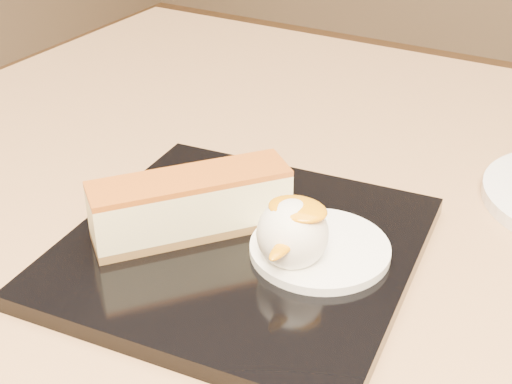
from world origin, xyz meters
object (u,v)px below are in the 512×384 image
Objects in this scene: table at (268,378)px; cheesecake at (191,204)px; ice_cream_scoop at (292,234)px; dessert_plate at (241,250)px.

table is 0.20m from cheesecake.
table is at bearing 130.29° from ice_cream_scoop.
table is 6.49× the size of cheesecake.
table is at bearing 96.14° from dessert_plate.
cheesecake reaches higher than table.
ice_cream_scoop is at bearing -50.50° from cheesecake.
cheesecake reaches higher than dessert_plate.
ice_cream_scoop reaches higher than dessert_plate.
dessert_plate is 0.05m from ice_cream_scoop.
ice_cream_scoop reaches higher than table.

